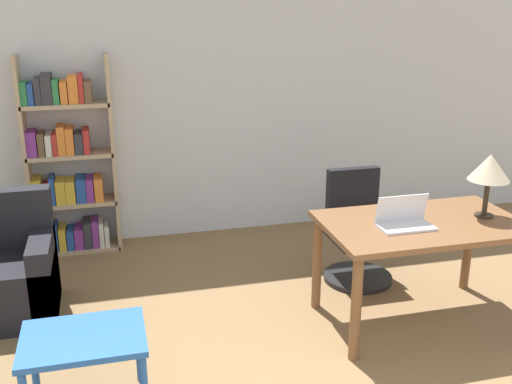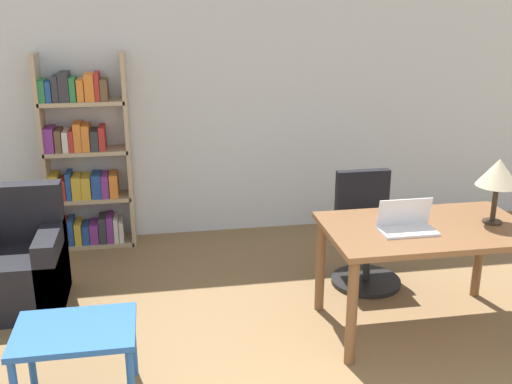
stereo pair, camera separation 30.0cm
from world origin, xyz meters
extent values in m
cube|color=silver|center=(0.00, 4.53, 1.35)|extent=(8.00, 0.06, 2.70)
cube|color=brown|center=(1.02, 2.37, 0.75)|extent=(1.41, 0.85, 0.04)
cylinder|color=brown|center=(0.37, 2.01, 0.37)|extent=(0.07, 0.07, 0.73)
cylinder|color=brown|center=(0.37, 2.74, 0.37)|extent=(0.07, 0.07, 0.73)
cylinder|color=brown|center=(1.66, 2.74, 0.37)|extent=(0.07, 0.07, 0.73)
cube|color=silver|center=(0.84, 2.29, 0.78)|extent=(0.37, 0.20, 0.02)
cube|color=silver|center=(0.84, 2.37, 0.89)|extent=(0.37, 0.05, 0.20)
cube|color=white|center=(0.84, 2.38, 0.89)|extent=(0.34, 0.04, 0.18)
cylinder|color=#2D2319|center=(1.50, 2.36, 0.78)|extent=(0.13, 0.13, 0.01)
cylinder|color=#2D2319|center=(1.50, 2.36, 0.92)|extent=(0.04, 0.04, 0.26)
cone|color=#C6B793|center=(1.50, 2.36, 1.14)|extent=(0.29, 0.29, 0.19)
cylinder|color=black|center=(0.88, 3.09, 0.02)|extent=(0.57, 0.57, 0.04)
cylinder|color=#262626|center=(0.88, 3.09, 0.20)|extent=(0.06, 0.06, 0.32)
cube|color=black|center=(0.88, 3.09, 0.41)|extent=(0.47, 0.47, 0.10)
cube|color=black|center=(0.88, 3.28, 0.69)|extent=(0.45, 0.08, 0.46)
cube|color=#2356A3|center=(-1.30, 1.91, 0.47)|extent=(0.68, 0.51, 0.04)
cylinder|color=#2356A3|center=(-1.61, 2.13, 0.23)|extent=(0.04, 0.04, 0.45)
cylinder|color=#2356A3|center=(-1.00, 2.13, 0.23)|extent=(0.04, 0.04, 0.45)
cube|color=black|center=(-1.88, 3.17, 0.22)|extent=(0.68, 0.68, 0.45)
cube|color=black|center=(-1.88, 3.43, 0.68)|extent=(0.68, 0.16, 0.46)
cube|color=black|center=(-1.62, 3.17, 0.30)|extent=(0.16, 0.68, 0.61)
cube|color=tan|center=(-1.79, 4.34, 0.91)|extent=(0.04, 0.28, 1.81)
cube|color=tan|center=(-1.04, 4.34, 0.91)|extent=(0.04, 0.28, 1.81)
cube|color=tan|center=(-1.42, 4.34, 0.02)|extent=(0.75, 0.28, 0.04)
cube|color=gold|center=(-1.74, 4.34, 0.13)|extent=(0.06, 0.24, 0.19)
cube|color=#B72D28|center=(-1.68, 4.34, 0.15)|extent=(0.06, 0.24, 0.23)
cube|color=#234C99|center=(-1.62, 4.34, 0.16)|extent=(0.05, 0.24, 0.24)
cube|color=gold|center=(-1.56, 4.34, 0.14)|extent=(0.06, 0.24, 0.21)
cube|color=#234C99|center=(-1.48, 4.34, 0.13)|extent=(0.06, 0.24, 0.18)
cube|color=#7F338C|center=(-1.41, 4.34, 0.13)|extent=(0.08, 0.24, 0.19)
cube|color=#333338|center=(-1.33, 4.34, 0.16)|extent=(0.07, 0.24, 0.25)
cube|color=#7F338C|center=(-1.26, 4.34, 0.16)|extent=(0.06, 0.24, 0.26)
cube|color=silver|center=(-1.20, 4.34, 0.16)|extent=(0.04, 0.24, 0.24)
cube|color=silver|center=(-1.16, 4.34, 0.14)|extent=(0.04, 0.24, 0.20)
cube|color=tan|center=(-1.42, 4.34, 0.47)|extent=(0.75, 0.28, 0.04)
cube|color=gold|center=(-1.73, 4.34, 0.61)|extent=(0.08, 0.24, 0.24)
cube|color=#B72D28|center=(-1.65, 4.34, 0.58)|extent=(0.05, 0.24, 0.19)
cube|color=#234C99|center=(-1.60, 4.34, 0.61)|extent=(0.04, 0.24, 0.25)
cube|color=gold|center=(-1.53, 4.34, 0.59)|extent=(0.08, 0.24, 0.21)
cube|color=gold|center=(-1.44, 4.34, 0.59)|extent=(0.08, 0.24, 0.20)
cube|color=#234C99|center=(-1.35, 4.34, 0.60)|extent=(0.09, 0.24, 0.22)
cube|color=#7F338C|center=(-1.27, 4.34, 0.60)|extent=(0.06, 0.24, 0.21)
cube|color=orange|center=(-1.20, 4.34, 0.60)|extent=(0.08, 0.24, 0.22)
cube|color=tan|center=(-1.42, 4.34, 0.92)|extent=(0.75, 0.28, 0.04)
cube|color=#7F338C|center=(-1.73, 4.34, 1.05)|extent=(0.09, 0.24, 0.22)
cube|color=brown|center=(-1.65, 4.34, 1.04)|extent=(0.05, 0.24, 0.20)
cube|color=silver|center=(-1.59, 4.34, 1.03)|extent=(0.05, 0.24, 0.19)
cube|color=#B72D28|center=(-1.54, 4.34, 1.04)|extent=(0.04, 0.24, 0.19)
cube|color=orange|center=(-1.48, 4.34, 1.07)|extent=(0.07, 0.24, 0.25)
cube|color=orange|center=(-1.41, 4.34, 1.06)|extent=(0.07, 0.24, 0.24)
cube|color=#333338|center=(-1.33, 4.34, 1.03)|extent=(0.07, 0.24, 0.18)
cube|color=#B72D28|center=(-1.27, 4.34, 1.05)|extent=(0.05, 0.24, 0.22)
cube|color=tan|center=(-1.42, 4.34, 1.38)|extent=(0.75, 0.28, 0.04)
cube|color=#2D7F47|center=(-1.74, 4.34, 1.49)|extent=(0.06, 0.24, 0.19)
cube|color=#234C99|center=(-1.69, 4.34, 1.49)|extent=(0.05, 0.24, 0.18)
cube|color=#333338|center=(-1.63, 4.34, 1.51)|extent=(0.05, 0.24, 0.23)
cube|color=#333338|center=(-1.56, 4.34, 1.52)|extent=(0.09, 0.24, 0.26)
cube|color=#2D7F47|center=(-1.48, 4.34, 1.50)|extent=(0.05, 0.24, 0.21)
cube|color=orange|center=(-1.42, 4.34, 1.49)|extent=(0.06, 0.24, 0.19)
cube|color=orange|center=(-1.34, 4.34, 1.51)|extent=(0.08, 0.24, 0.24)
cube|color=#B72D28|center=(-1.27, 4.34, 1.52)|extent=(0.04, 0.24, 0.25)
cube|color=brown|center=(-1.22, 4.34, 1.49)|extent=(0.06, 0.24, 0.19)
camera|label=1|loc=(-1.10, -1.14, 2.27)|focal=42.00mm
camera|label=2|loc=(-0.81, -1.20, 2.27)|focal=42.00mm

